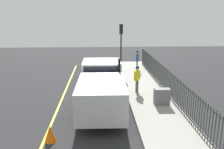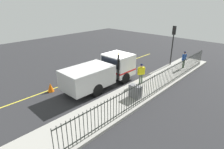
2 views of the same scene
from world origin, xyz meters
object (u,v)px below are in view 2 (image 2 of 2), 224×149
object	(u,v)px
worker_standing	(141,72)
traffic_light_near	(173,38)
work_truck	(104,70)
utility_cabinet	(135,91)
traffic_cone	(51,87)
pedestrian_distant	(184,58)

from	to	relation	value
worker_standing	traffic_light_near	size ratio (longest dim) A/B	0.43
work_truck	worker_standing	bearing A→B (deg)	42.04
worker_standing	utility_cabinet	xyz separation A→B (m)	(1.05, -2.21, -0.60)
work_truck	traffic_cone	xyz separation A→B (m)	(-2.16, -3.67, -0.95)
pedestrian_distant	worker_standing	bearing A→B (deg)	-2.63
work_truck	traffic_light_near	distance (m)	8.50
utility_cabinet	traffic_cone	world-z (taller)	utility_cabinet
traffic_cone	pedestrian_distant	bearing A→B (deg)	65.41
traffic_cone	work_truck	bearing A→B (deg)	59.55
work_truck	worker_standing	size ratio (longest dim) A/B	3.80
traffic_light_near	utility_cabinet	world-z (taller)	traffic_light_near
pedestrian_distant	traffic_cone	bearing A→B (deg)	-18.49
work_truck	traffic_cone	world-z (taller)	work_truck
pedestrian_distant	traffic_light_near	bearing A→B (deg)	-87.75
utility_cabinet	traffic_cone	distance (m)	6.46
traffic_light_near	traffic_cone	bearing A→B (deg)	74.27
traffic_cone	worker_standing	bearing A→B (deg)	51.84
worker_standing	utility_cabinet	world-z (taller)	worker_standing
worker_standing	traffic_light_near	distance (m)	6.44
traffic_cone	traffic_light_near	bearing A→B (deg)	71.61
utility_cabinet	traffic_cone	size ratio (longest dim) A/B	1.31
worker_standing	traffic_cone	xyz separation A→B (m)	(-4.42, -5.63, -0.87)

